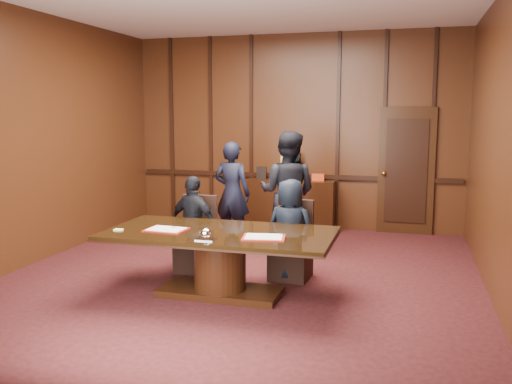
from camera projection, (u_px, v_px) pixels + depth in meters
room at (243, 144)px, 6.64m from camera, size 7.00×7.04×3.50m
sideboard at (290, 202)px, 9.81m from camera, size 1.60×0.45×1.54m
conference_table at (220, 252)px, 6.23m from camera, size 2.62×1.32×0.76m
folder_left at (166, 229)px, 6.25m from camera, size 0.48×0.36×0.02m
folder_right at (264, 237)px, 5.86m from camera, size 0.51×0.40×0.02m
inkstand at (205, 235)px, 5.76m from camera, size 0.20×0.14×0.12m
notepad at (118, 230)px, 6.24m from camera, size 0.11×0.08×0.01m
chair_left at (196, 249)px, 7.28m from camera, size 0.51×0.51×0.99m
chair_right at (291, 255)px, 6.92m from camera, size 0.51×0.51×0.99m
signatory_left at (194, 224)px, 7.15m from camera, size 0.81×0.52×1.28m
signatory_right at (290, 230)px, 6.80m from camera, size 0.69×0.50×1.29m
witness_left at (232, 193)px, 8.60m from camera, size 0.65×0.48×1.66m
witness_right at (288, 192)px, 8.11m from camera, size 0.95×0.77×1.83m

